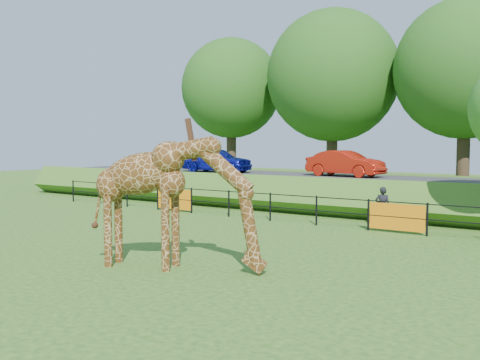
{
  "coord_description": "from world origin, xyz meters",
  "views": [
    {
      "loc": [
        8.89,
        -9.62,
        3.05
      ],
      "look_at": [
        0.32,
        2.63,
        2.0
      ],
      "focal_mm": 40.0,
      "sensor_mm": 36.0,
      "label": 1
    }
  ],
  "objects_px": {
    "car_blue": "(216,160)",
    "car_red": "(345,163)",
    "visitor": "(383,207)",
    "giraffe": "(176,203)"
  },
  "relations": [
    {
      "from": "giraffe",
      "to": "car_red",
      "type": "relative_size",
      "value": 1.18
    },
    {
      "from": "giraffe",
      "to": "visitor",
      "type": "relative_size",
      "value": 3.05
    },
    {
      "from": "giraffe",
      "to": "visitor",
      "type": "bearing_deg",
      "value": 60.52
    },
    {
      "from": "car_blue",
      "to": "car_red",
      "type": "height_order",
      "value": "car_blue"
    },
    {
      "from": "giraffe",
      "to": "visitor",
      "type": "distance_m",
      "value": 9.3
    },
    {
      "from": "car_blue",
      "to": "car_red",
      "type": "xyz_separation_m",
      "value": [
        7.38,
        0.62,
        -0.06
      ]
    },
    {
      "from": "car_red",
      "to": "visitor",
      "type": "bearing_deg",
      "value": -137.96
    },
    {
      "from": "car_red",
      "to": "visitor",
      "type": "height_order",
      "value": "car_red"
    },
    {
      "from": "giraffe",
      "to": "car_red",
      "type": "height_order",
      "value": "giraffe"
    },
    {
      "from": "car_red",
      "to": "visitor",
      "type": "relative_size",
      "value": 2.58
    }
  ]
}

